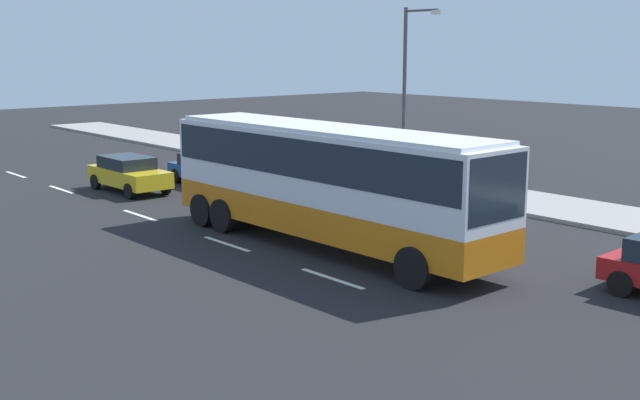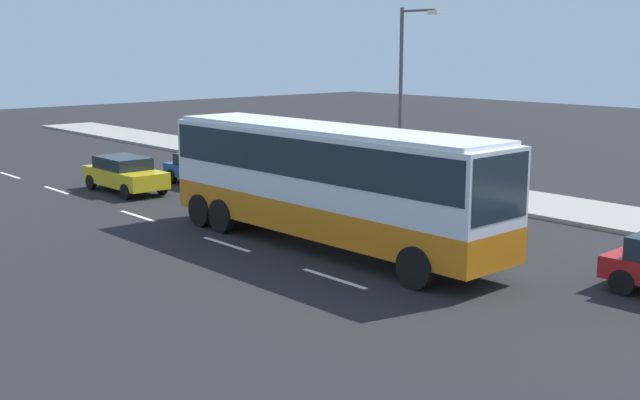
# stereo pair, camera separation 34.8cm
# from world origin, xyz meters

# --- Properties ---
(ground_plane) EXTENTS (120.00, 120.00, 0.00)m
(ground_plane) POSITION_xyz_m (0.00, 0.00, 0.00)
(ground_plane) COLOR black
(sidewalk_curb) EXTENTS (80.00, 4.00, 0.15)m
(sidewalk_curb) POSITION_xyz_m (0.00, 9.87, 0.07)
(sidewalk_curb) COLOR gray
(sidewalk_curb) RESTS_ON ground_plane
(lane_centreline) EXTENTS (25.08, 0.16, 0.01)m
(lane_centreline) POSITION_xyz_m (-7.19, -2.45, 0.00)
(lane_centreline) COLOR white
(lane_centreline) RESTS_ON ground_plane
(coach_bus) EXTENTS (12.36, 2.79, 3.67)m
(coach_bus) POSITION_xyz_m (1.32, -0.40, 2.27)
(coach_bus) COLOR orange
(coach_bus) RESTS_ON ground_plane
(car_yellow_taxi) EXTENTS (4.32, 1.87, 1.47)m
(car_yellow_taxi) POSITION_xyz_m (-11.18, -0.45, 0.79)
(car_yellow_taxi) COLOR gold
(car_yellow_taxi) RESTS_ON ground_plane
(car_blue_saloon) EXTENTS (4.24, 2.02, 1.35)m
(car_blue_saloon) POSITION_xyz_m (-10.36, 3.02, 0.73)
(car_blue_saloon) COLOR #194799
(car_blue_saloon) RESTS_ON ground_plane
(pedestrian_near_curb) EXTENTS (0.32, 0.32, 1.56)m
(pedestrian_near_curb) POSITION_xyz_m (-3.66, 9.82, 1.04)
(pedestrian_near_curb) COLOR #38334C
(pedestrian_near_curb) RESTS_ON sidewalk_curb
(street_lamp) EXTENTS (2.04, 0.24, 7.41)m
(street_lamp) POSITION_xyz_m (-3.85, 8.62, 4.42)
(street_lamp) COLOR #47474C
(street_lamp) RESTS_ON sidewalk_curb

